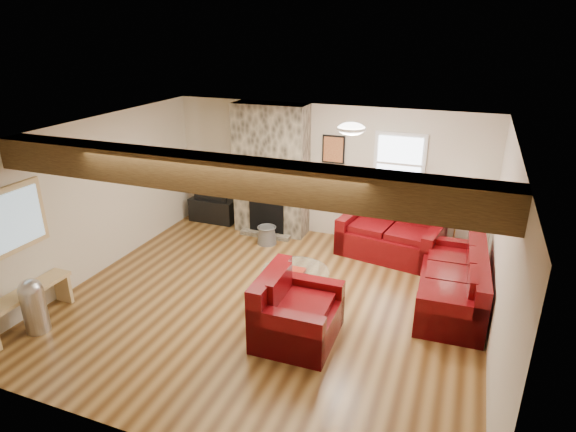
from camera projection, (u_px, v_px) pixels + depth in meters
name	position (u px, v px, depth m)	size (l,w,h in m)	color
room	(267.00, 224.00, 6.63)	(8.00, 8.00, 8.00)	#573517
oak_beam	(220.00, 175.00, 5.16)	(6.00, 0.36, 0.38)	#32200F
chimney_breast	(271.00, 172.00, 9.14)	(1.40, 0.67, 2.50)	#332E27
back_window	(399.00, 164.00, 8.42)	(0.90, 0.08, 1.10)	white
hatch_window	(12.00, 220.00, 6.24)	(0.08, 1.00, 0.90)	tan
ceiling_dome	(351.00, 131.00, 6.67)	(0.40, 0.40, 0.18)	#F3E4CF
artwork_back	(333.00, 149.00, 8.77)	(0.42, 0.06, 0.52)	black
artwork_right	(505.00, 211.00, 5.72)	(0.06, 0.55, 0.42)	black
sofa_three	(452.00, 278.00, 6.94)	(2.11, 0.88, 0.82)	#420408
loveseat	(391.00, 231.00, 8.40)	(1.71, 0.98, 0.91)	#420408
armchair_red	(298.00, 308.00, 6.13)	(1.10, 0.96, 0.89)	#420408
coffee_table	(295.00, 286.00, 7.05)	(1.00, 1.00, 0.52)	#4E3319
tv_cabinet	(213.00, 210.00, 9.98)	(0.96, 0.38, 0.48)	black
television	(212.00, 189.00, 9.81)	(0.74, 0.10, 0.42)	black
floor_lamp	(460.00, 194.00, 7.76)	(0.38, 0.38, 1.49)	#B09549
pine_bench	(29.00, 307.00, 6.51)	(0.31, 1.32, 0.49)	tan
pedal_bin	(34.00, 305.00, 6.30)	(0.31, 0.31, 0.77)	#B5B4BA
coal_bucket	(267.00, 235.00, 8.96)	(0.37, 0.37, 0.34)	slate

